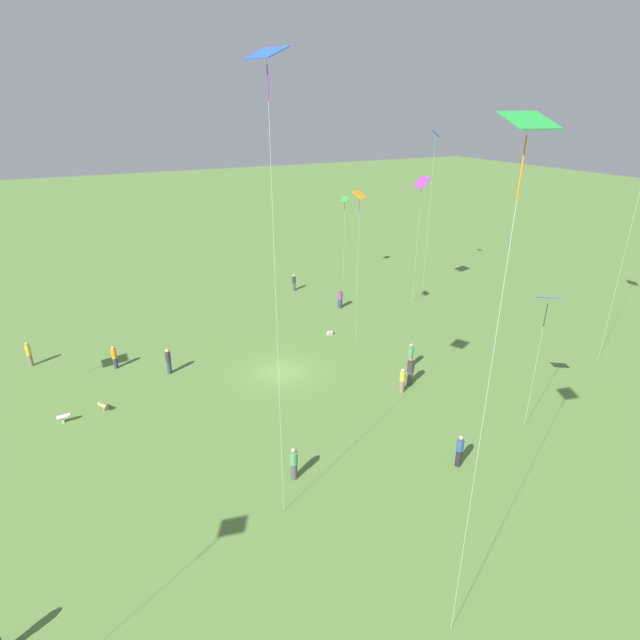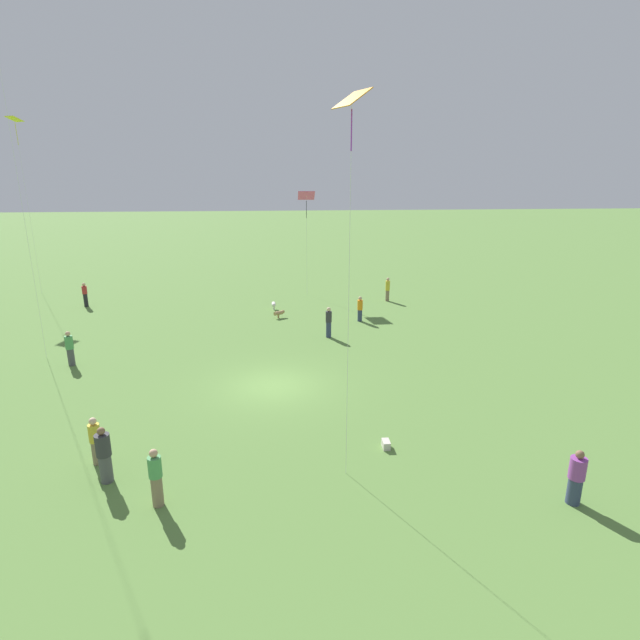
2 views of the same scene
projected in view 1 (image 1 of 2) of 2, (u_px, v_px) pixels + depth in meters
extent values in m
plane|color=#5B843D|center=(282.00, 372.00, 33.80)|extent=(240.00, 240.00, 0.00)
cylinder|color=#4C4C51|center=(294.00, 471.00, 23.98)|extent=(0.45, 0.45, 0.87)
cylinder|color=#4C9956|center=(294.00, 458.00, 23.68)|extent=(0.53, 0.53, 0.66)
sphere|color=tan|center=(294.00, 450.00, 23.50)|extent=(0.24, 0.24, 0.24)
cylinder|color=#847056|center=(402.00, 386.00, 31.30)|extent=(0.43, 0.43, 0.80)
cylinder|color=gold|center=(403.00, 376.00, 31.02)|extent=(0.51, 0.51, 0.60)
sphere|color=beige|center=(403.00, 370.00, 30.86)|extent=(0.24, 0.24, 0.24)
cylinder|color=#847056|center=(410.00, 361.00, 34.27)|extent=(0.43, 0.43, 0.93)
cylinder|color=#4C9956|center=(411.00, 351.00, 33.97)|extent=(0.50, 0.50, 0.62)
sphere|color=tan|center=(411.00, 345.00, 33.80)|extent=(0.24, 0.24, 0.24)
cylinder|color=#4C4C51|center=(294.00, 287.00, 48.69)|extent=(0.40, 0.40, 0.78)
cylinder|color=#333338|center=(294.00, 280.00, 48.42)|extent=(0.48, 0.48, 0.61)
sphere|color=beige|center=(294.00, 276.00, 48.25)|extent=(0.24, 0.24, 0.24)
cylinder|color=#333D5B|center=(340.00, 303.00, 44.47)|extent=(0.50, 0.50, 0.81)
cylinder|color=purple|center=(340.00, 296.00, 44.18)|extent=(0.59, 0.59, 0.64)
sphere|color=brown|center=(340.00, 291.00, 44.01)|extent=(0.24, 0.24, 0.24)
cylinder|color=#333D5B|center=(116.00, 363.00, 34.18)|extent=(0.41, 0.41, 0.76)
cylinder|color=orange|center=(114.00, 354.00, 33.91)|extent=(0.48, 0.48, 0.64)
sphere|color=tan|center=(113.00, 348.00, 33.73)|extent=(0.24, 0.24, 0.24)
cylinder|color=#847056|center=(31.00, 360.00, 34.49)|extent=(0.38, 0.38, 0.81)
cylinder|color=gold|center=(28.00, 350.00, 34.18)|extent=(0.45, 0.45, 0.73)
sphere|color=tan|center=(27.00, 344.00, 33.99)|extent=(0.24, 0.24, 0.24)
cylinder|color=#4C4C51|center=(410.00, 377.00, 32.23)|extent=(0.42, 0.42, 0.90)
cylinder|color=#333338|center=(411.00, 366.00, 31.91)|extent=(0.49, 0.49, 0.70)
sphere|color=brown|center=(411.00, 360.00, 31.73)|extent=(0.24, 0.24, 0.24)
cylinder|color=#333D5B|center=(169.00, 367.00, 33.49)|extent=(0.42, 0.42, 0.92)
cylinder|color=#333338|center=(168.00, 357.00, 33.18)|extent=(0.49, 0.49, 0.64)
sphere|color=beige|center=(167.00, 351.00, 33.01)|extent=(0.24, 0.24, 0.24)
cylinder|color=#232328|center=(459.00, 458.00, 24.82)|extent=(0.37, 0.37, 0.93)
cylinder|color=#2D5193|center=(460.00, 445.00, 24.51)|extent=(0.43, 0.43, 0.62)
sphere|color=tan|center=(461.00, 438.00, 24.35)|extent=(0.24, 0.24, 0.24)
cube|color=blue|center=(267.00, 53.00, 15.06)|extent=(1.37, 1.40, 0.40)
cylinder|color=purple|center=(268.00, 83.00, 15.39)|extent=(0.04, 0.04, 1.02)
cylinder|color=silver|center=(277.00, 326.00, 18.62)|extent=(0.01, 0.01, 18.06)
cube|color=green|center=(345.00, 199.00, 49.31)|extent=(0.68, 0.77, 0.47)
cylinder|color=black|center=(345.00, 206.00, 49.57)|extent=(0.04, 0.04, 0.91)
cylinder|color=silver|center=(344.00, 239.00, 50.92)|extent=(0.01, 0.01, 8.16)
cube|color=orange|center=(360.00, 195.00, 34.27)|extent=(1.08, 1.02, 0.49)
cylinder|color=purple|center=(359.00, 206.00, 34.57)|extent=(0.04, 0.04, 1.03)
cylinder|color=silver|center=(357.00, 271.00, 36.43)|extent=(0.01, 0.01, 10.98)
cube|color=blue|center=(436.00, 133.00, 44.49)|extent=(0.99, 1.07, 0.55)
cylinder|color=green|center=(435.00, 144.00, 44.83)|extent=(0.04, 0.04, 1.22)
cylinder|color=silver|center=(429.00, 214.00, 47.31)|extent=(0.01, 0.01, 14.37)
cube|color=blue|center=(549.00, 298.00, 24.91)|extent=(1.41, 1.40, 0.34)
cylinder|color=black|center=(546.00, 315.00, 25.27)|extent=(0.04, 0.04, 1.23)
cylinder|color=silver|center=(536.00, 366.00, 26.43)|extent=(0.01, 0.01, 7.76)
cylinder|color=silver|center=(629.00, 235.00, 31.58)|extent=(0.01, 0.01, 18.20)
cube|color=purple|center=(422.00, 182.00, 41.92)|extent=(0.89, 1.25, 0.91)
cylinder|color=green|center=(421.00, 196.00, 42.38)|extent=(0.04, 0.04, 1.58)
cylinder|color=silver|center=(417.00, 245.00, 44.03)|extent=(0.01, 0.01, 10.70)
cube|color=green|center=(529.00, 120.00, 10.75)|extent=(1.21, 1.18, 0.36)
cylinder|color=orange|center=(522.00, 168.00, 11.14)|extent=(0.04, 0.04, 1.37)
cylinder|color=silver|center=(481.00, 433.00, 13.95)|extent=(0.01, 0.01, 16.29)
cylinder|color=silver|center=(62.00, 417.00, 28.20)|extent=(0.59, 0.27, 0.27)
sphere|color=silver|center=(70.00, 415.00, 28.35)|extent=(0.24, 0.24, 0.24)
cylinder|color=silver|center=(63.00, 421.00, 28.31)|extent=(0.12, 0.12, 0.26)
cylinder|color=tan|center=(103.00, 406.00, 29.36)|extent=(0.55, 0.65, 0.26)
sphere|color=tan|center=(99.00, 403.00, 29.52)|extent=(0.23, 0.23, 0.23)
cylinder|color=tan|center=(104.00, 409.00, 29.46)|extent=(0.12, 0.12, 0.21)
cube|color=beige|center=(330.00, 333.00, 39.28)|extent=(0.44, 0.26, 0.27)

